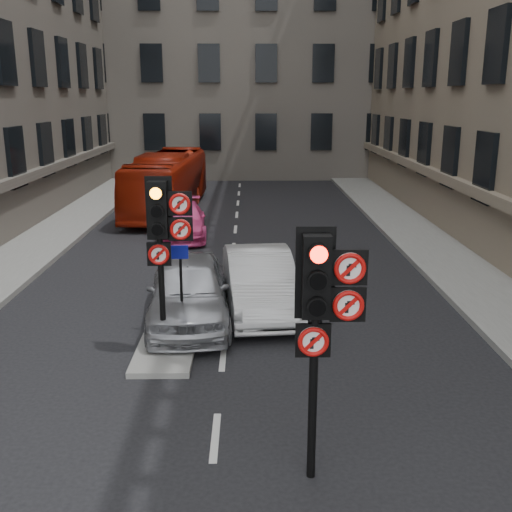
{
  "coord_description": "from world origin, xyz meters",
  "views": [
    {
      "loc": [
        0.54,
        -6.33,
        5.2
      ],
      "look_at": [
        0.66,
        3.29,
        2.6
      ],
      "focal_mm": 42.0,
      "sensor_mm": 36.0,
      "label": 1
    }
  ],
  "objects_px": {
    "motorcycle": "(247,300)",
    "info_sign": "(181,279)",
    "signal_near": "(322,303)",
    "car_silver": "(189,290)",
    "signal_far": "(164,228)",
    "bus_red": "(168,182)",
    "car_pink": "(182,220)",
    "car_white": "(260,281)",
    "motorcyclist": "(311,300)"
  },
  "relations": [
    {
      "from": "car_silver",
      "to": "motorcyclist",
      "type": "bearing_deg",
      "value": -24.33
    },
    {
      "from": "car_white",
      "to": "info_sign",
      "type": "height_order",
      "value": "info_sign"
    },
    {
      "from": "car_white",
      "to": "motorcyclist",
      "type": "relative_size",
      "value": 2.61
    },
    {
      "from": "bus_red",
      "to": "signal_far",
      "type": "bearing_deg",
      "value": -79.19
    },
    {
      "from": "car_white",
      "to": "info_sign",
      "type": "distance_m",
      "value": 2.74
    },
    {
      "from": "car_pink",
      "to": "bus_red",
      "type": "height_order",
      "value": "bus_red"
    },
    {
      "from": "signal_near",
      "to": "motorcyclist",
      "type": "xyz_separation_m",
      "value": [
        0.41,
        5.01,
        -1.71
      ]
    },
    {
      "from": "signal_far",
      "to": "motorcyclist",
      "type": "xyz_separation_m",
      "value": [
        3.01,
        1.01,
        -1.83
      ]
    },
    {
      "from": "signal_near",
      "to": "car_silver",
      "type": "bearing_deg",
      "value": 111.48
    },
    {
      "from": "motorcyclist",
      "to": "info_sign",
      "type": "bearing_deg",
      "value": 14.68
    },
    {
      "from": "signal_far",
      "to": "motorcyclist",
      "type": "distance_m",
      "value": 3.67
    },
    {
      "from": "car_silver",
      "to": "car_white",
      "type": "bearing_deg",
      "value": 19.85
    },
    {
      "from": "signal_near",
      "to": "info_sign",
      "type": "relative_size",
      "value": 1.74
    },
    {
      "from": "motorcycle",
      "to": "info_sign",
      "type": "bearing_deg",
      "value": -139.23
    },
    {
      "from": "car_silver",
      "to": "motorcycle",
      "type": "height_order",
      "value": "car_silver"
    },
    {
      "from": "signal_far",
      "to": "bus_red",
      "type": "xyz_separation_m",
      "value": [
        -2.04,
        15.85,
        -1.36
      ]
    },
    {
      "from": "motorcycle",
      "to": "motorcyclist",
      "type": "distance_m",
      "value": 1.75
    },
    {
      "from": "car_silver",
      "to": "car_white",
      "type": "relative_size",
      "value": 1.02
    },
    {
      "from": "signal_far",
      "to": "bus_red",
      "type": "bearing_deg",
      "value": 97.33
    },
    {
      "from": "signal_far",
      "to": "car_pink",
      "type": "relative_size",
      "value": 0.83
    },
    {
      "from": "motorcycle",
      "to": "info_sign",
      "type": "xyz_separation_m",
      "value": [
        -1.4,
        -1.25,
        0.93
      ]
    },
    {
      "from": "signal_far",
      "to": "motorcyclist",
      "type": "relative_size",
      "value": 2.06
    },
    {
      "from": "motorcyclist",
      "to": "car_white",
      "type": "bearing_deg",
      "value": -48.86
    },
    {
      "from": "motorcycle",
      "to": "info_sign",
      "type": "relative_size",
      "value": 0.85
    },
    {
      "from": "car_white",
      "to": "signal_near",
      "type": "bearing_deg",
      "value": -89.84
    },
    {
      "from": "signal_near",
      "to": "car_silver",
      "type": "relative_size",
      "value": 0.78
    },
    {
      "from": "car_pink",
      "to": "motorcyclist",
      "type": "xyz_separation_m",
      "value": [
        3.88,
        -9.78,
        0.24
      ]
    },
    {
      "from": "bus_red",
      "to": "motorcycle",
      "type": "height_order",
      "value": "bus_red"
    },
    {
      "from": "car_white",
      "to": "bus_red",
      "type": "relative_size",
      "value": 0.47
    },
    {
      "from": "signal_far",
      "to": "car_white",
      "type": "distance_m",
      "value": 3.89
    },
    {
      "from": "signal_near",
      "to": "car_silver",
      "type": "height_order",
      "value": "signal_near"
    },
    {
      "from": "car_silver",
      "to": "motorcyclist",
      "type": "height_order",
      "value": "motorcyclist"
    },
    {
      "from": "signal_far",
      "to": "car_silver",
      "type": "distance_m",
      "value": 2.79
    },
    {
      "from": "signal_far",
      "to": "car_pink",
      "type": "bearing_deg",
      "value": 94.59
    },
    {
      "from": "motorcyclist",
      "to": "motorcycle",
      "type": "bearing_deg",
      "value": -25.91
    },
    {
      "from": "bus_red",
      "to": "motorcyclist",
      "type": "height_order",
      "value": "bus_red"
    },
    {
      "from": "car_silver",
      "to": "motorcycle",
      "type": "xyz_separation_m",
      "value": [
        1.37,
        -0.02,
        -0.26
      ]
    },
    {
      "from": "bus_red",
      "to": "car_pink",
      "type": "bearing_deg",
      "value": -73.47
    },
    {
      "from": "car_silver",
      "to": "car_pink",
      "type": "xyz_separation_m",
      "value": [
        -1.1,
        8.78,
        -0.16
      ]
    },
    {
      "from": "car_pink",
      "to": "car_white",
      "type": "bearing_deg",
      "value": -76.68
    },
    {
      "from": "signal_near",
      "to": "motorcycle",
      "type": "xyz_separation_m",
      "value": [
        -0.99,
        5.99,
        -2.06
      ]
    },
    {
      "from": "signal_far",
      "to": "car_pink",
      "type": "distance_m",
      "value": 11.02
    },
    {
      "from": "car_silver",
      "to": "info_sign",
      "type": "height_order",
      "value": "info_sign"
    },
    {
      "from": "signal_far",
      "to": "bus_red",
      "type": "relative_size",
      "value": 0.37
    },
    {
      "from": "car_silver",
      "to": "bus_red",
      "type": "distance_m",
      "value": 14.04
    },
    {
      "from": "car_silver",
      "to": "motorcyclist",
      "type": "xyz_separation_m",
      "value": [
        2.77,
        -1.0,
        0.08
      ]
    },
    {
      "from": "car_pink",
      "to": "motorcycle",
      "type": "relative_size",
      "value": 2.47
    },
    {
      "from": "car_pink",
      "to": "bus_red",
      "type": "xyz_separation_m",
      "value": [
        -1.17,
        5.06,
        0.72
      ]
    },
    {
      "from": "motorcyclist",
      "to": "bus_red",
      "type": "bearing_deg",
      "value": -62.0
    },
    {
      "from": "car_white",
      "to": "bus_red",
      "type": "bearing_deg",
      "value": 101.18
    }
  ]
}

